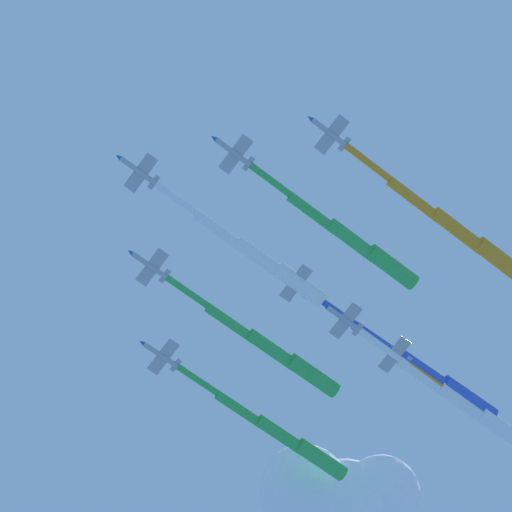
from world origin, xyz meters
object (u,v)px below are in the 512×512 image
object	(u,v)px
jet_starboard_inner	(272,349)
jet_starboard_outer	(463,403)
jet_port_outer	(425,371)
jet_port_mid	(459,231)
jet_lead	(259,257)
jet_starboard_mid	(281,434)
jet_port_inner	(352,239)

from	to	relation	value
jet_starboard_inner	jet_starboard_outer	size ratio (longest dim) A/B	0.97
jet_port_outer	jet_starboard_outer	distance (m)	11.00
jet_port_mid	jet_port_outer	world-z (taller)	jet_port_mid
jet_starboard_inner	jet_lead	bearing A→B (deg)	-146.95
jet_starboard_mid	jet_port_outer	world-z (taller)	jet_port_outer
jet_port_mid	jet_lead	bearing A→B (deg)	123.25
jet_starboard_outer	jet_port_outer	bearing A→B (deg)	171.04
jet_port_inner	jet_starboard_outer	distance (m)	44.43
jet_starboard_inner	jet_port_outer	world-z (taller)	jet_port_outer
jet_port_inner	jet_port_mid	bearing A→B (deg)	-53.40
jet_port_inner	jet_starboard_inner	world-z (taller)	jet_port_inner
jet_lead	jet_starboard_inner	xyz separation A→B (m)	(17.00, 11.06, -1.90)
jet_starboard_mid	jet_starboard_outer	bearing A→B (deg)	-59.06
jet_port_inner	jet_starboard_inner	bearing A→B (deg)	75.52
jet_starboard_inner	jet_port_mid	size ratio (longest dim) A/B	0.93
jet_starboard_inner	jet_port_outer	size ratio (longest dim) A/B	0.91
jet_port_outer	jet_starboard_outer	xyz separation A→B (m)	(10.78, -1.70, -1.39)
jet_lead	jet_starboard_outer	distance (m)	55.17
jet_lead	jet_starboard_outer	size ratio (longest dim) A/B	0.94
jet_starboard_mid	jet_port_outer	distance (m)	34.33
jet_lead	jet_port_inner	distance (m)	19.75
jet_port_inner	jet_starboard_mid	distance (m)	46.14
jet_port_inner	jet_starboard_outer	size ratio (longest dim) A/B	0.94
jet_starboard_mid	jet_port_outer	bearing A→B (deg)	-73.21
jet_lead	jet_port_mid	distance (m)	42.07
jet_starboard_mid	jet_starboard_outer	xyz separation A→B (m)	(20.67, -34.48, 1.15)
jet_starboard_inner	jet_starboard_outer	xyz separation A→B (m)	(36.80, -23.09, -0.16)
jet_port_outer	jet_starboard_outer	size ratio (longest dim) A/B	1.06
jet_starboard_inner	jet_starboard_mid	size ratio (longest dim) A/B	1.00
jet_starboard_mid	jet_port_inner	bearing A→B (deg)	-120.58
jet_lead	jet_starboard_mid	world-z (taller)	jet_lead
jet_starboard_inner	jet_port_outer	distance (m)	33.70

